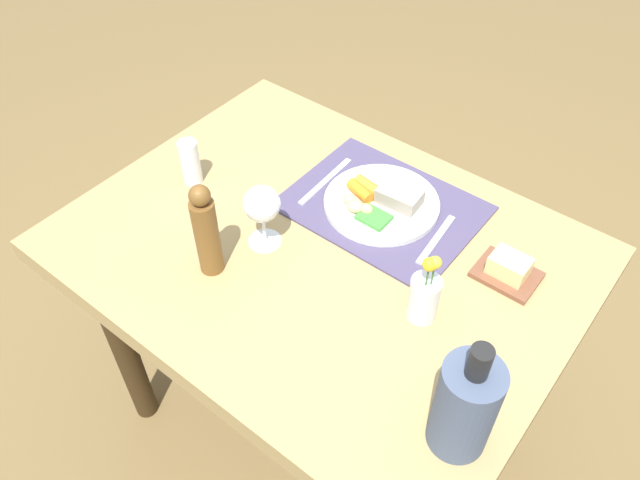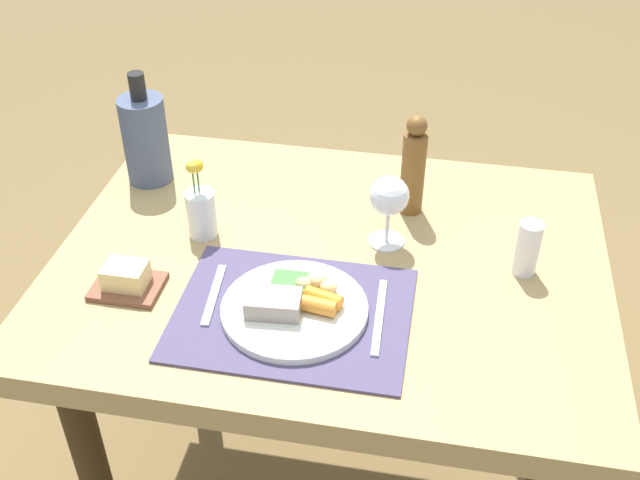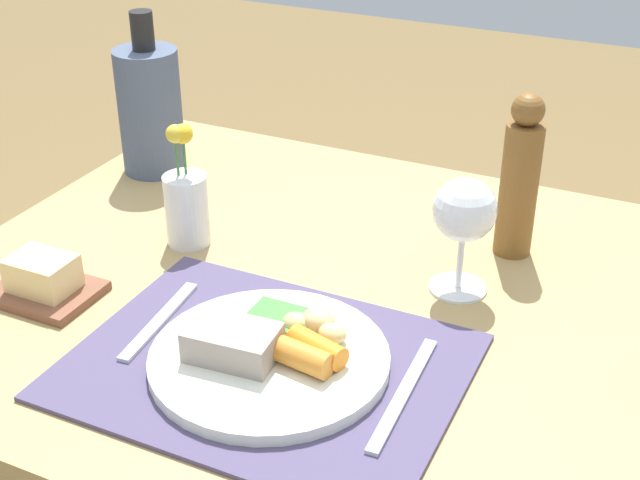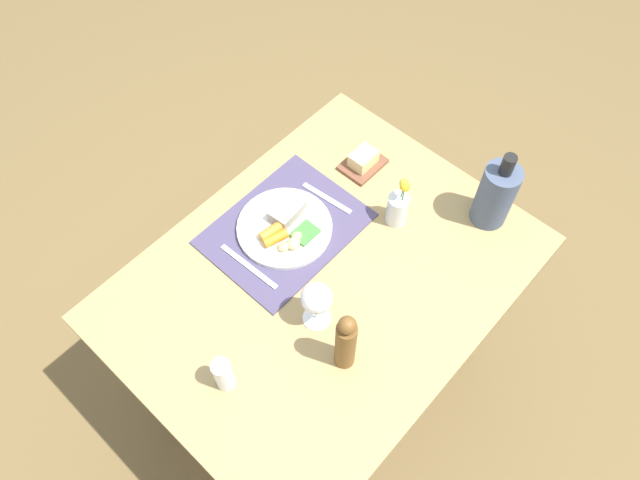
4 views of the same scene
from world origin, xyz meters
The scene contains 12 objects.
ground_plane centered at (0.00, 0.00, 0.00)m, with size 8.00×8.00×0.00m, color brown.
dining_table centered at (0.00, 0.00, 0.67)m, with size 1.10×0.85×0.77m.
placemat centered at (-0.04, -0.18, 0.78)m, with size 0.43×0.33×0.01m, color #4B4161.
dinner_plate centered at (-0.04, -0.18, 0.79)m, with size 0.27×0.27×0.05m.
fork centered at (-0.19, -0.16, 0.78)m, with size 0.02×0.17×0.01m, color silver.
knife centered at (0.12, -0.17, 0.78)m, with size 0.01×0.20×0.01m, color silver.
salt_shaker centered at (0.38, 0.02, 0.83)m, with size 0.05×0.05×0.11m, color white.
butter_dish centered at (-0.36, -0.17, 0.80)m, with size 0.13×0.10×0.06m.
pepper_mill centered at (0.14, 0.20, 0.88)m, with size 0.05×0.05×0.23m.
flower_vase centered at (-0.28, 0.03, 0.83)m, with size 0.06×0.06×0.18m.
wine_glass centered at (0.10, 0.07, 0.88)m, with size 0.08×0.08×0.15m.
cooler_bottle centered at (-0.46, 0.22, 0.88)m, with size 0.10×0.10×0.26m.
Camera 1 is at (-0.59, 0.76, 1.79)m, focal length 35.61 mm.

